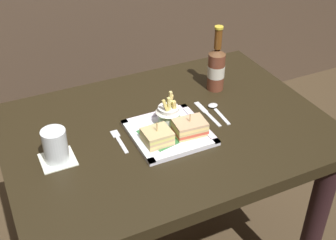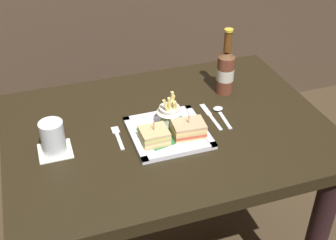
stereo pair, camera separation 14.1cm
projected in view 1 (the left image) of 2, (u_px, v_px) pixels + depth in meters
dining_table at (167, 158)px, 1.53m from camera, size 1.05×0.76×0.75m
square_plate at (169, 133)px, 1.41m from camera, size 0.24×0.24×0.02m
sandwich_half_left at (157, 137)px, 1.36m from camera, size 0.09×0.08×0.07m
sandwich_half_right at (190, 127)px, 1.40m from camera, size 0.10×0.08×0.07m
fries_cup at (169, 112)px, 1.43m from camera, size 0.08×0.08×0.11m
beer_bottle at (216, 67)px, 1.61m from camera, size 0.06×0.06×0.25m
drink_coaster at (58, 160)px, 1.31m from camera, size 0.10×0.10×0.00m
water_glass at (56, 148)px, 1.29m from camera, size 0.07×0.07×0.10m
fork at (119, 140)px, 1.39m from camera, size 0.02×0.13×0.00m
knife at (206, 113)px, 1.52m from camera, size 0.02×0.16×0.00m
spoon at (215, 108)px, 1.54m from camera, size 0.04×0.13×0.01m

